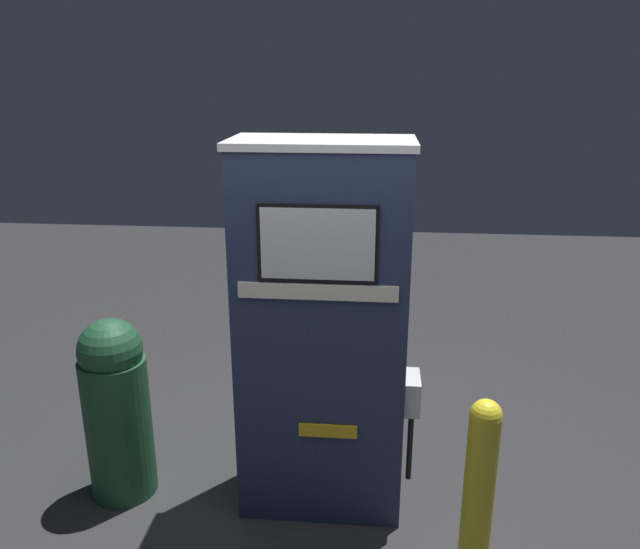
# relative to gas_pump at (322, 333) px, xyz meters

# --- Properties ---
(ground_plane) EXTENTS (14.00, 14.00, 0.00)m
(ground_plane) POSITION_rel_gas_pump_xyz_m (-0.00, -0.26, -1.10)
(ground_plane) COLOR #2D2D30
(gas_pump) EXTENTS (1.05, 0.55, 2.20)m
(gas_pump) POSITION_rel_gas_pump_xyz_m (0.00, 0.00, 0.00)
(gas_pump) COLOR #232D4C
(gas_pump) RESTS_ON ground_plane
(safety_bollard) EXTENTS (0.16, 0.16, 1.06)m
(safety_bollard) POSITION_rel_gas_pump_xyz_m (0.83, -0.61, -0.55)
(safety_bollard) COLOR yellow
(safety_bollard) RESTS_ON ground_plane
(trash_bin) EXTENTS (0.40, 0.40, 1.16)m
(trash_bin) POSITION_rel_gas_pump_xyz_m (-1.25, -0.05, -0.51)
(trash_bin) COLOR #1E4C2D
(trash_bin) RESTS_ON ground_plane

